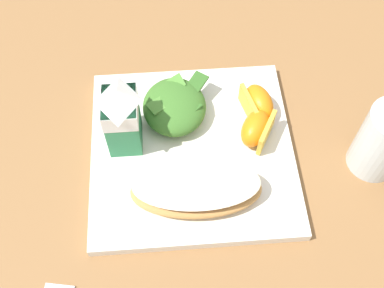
{
  "coord_description": "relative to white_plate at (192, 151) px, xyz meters",
  "views": [
    {
      "loc": [
        -0.34,
        0.03,
        0.58
      ],
      "look_at": [
        0.0,
        0.0,
        0.03
      ],
      "focal_mm": 44.19,
      "sensor_mm": 36.0,
      "label": 1
    }
  ],
  "objects": [
    {
      "name": "ground",
      "position": [
        0.0,
        0.0,
        -0.01
      ],
      "size": [
        3.0,
        3.0,
        0.0
      ],
      "primitive_type": "plane",
      "color": "olive"
    },
    {
      "name": "white_plate",
      "position": [
        0.0,
        0.0,
        0.0
      ],
      "size": [
        0.28,
        0.28,
        0.02
      ],
      "primitive_type": "cube",
      "color": "white",
      "rests_on": "ground"
    },
    {
      "name": "cheesy_pizza_bread",
      "position": [
        -0.07,
        -0.0,
        0.03
      ],
      "size": [
        0.09,
        0.17,
        0.04
      ],
      "color": "tan",
      "rests_on": "white_plate"
    },
    {
      "name": "green_salad_pile",
      "position": [
        0.06,
        0.02,
        0.03
      ],
      "size": [
        0.1,
        0.1,
        0.04
      ],
      "color": "#3D7028",
      "rests_on": "white_plate"
    },
    {
      "name": "milk_carton",
      "position": [
        0.02,
        0.09,
        0.07
      ],
      "size": [
        0.06,
        0.05,
        0.11
      ],
      "color": "#2D8451",
      "rests_on": "white_plate"
    },
    {
      "name": "orange_wedge_front",
      "position": [
        0.01,
        -0.09,
        0.03
      ],
      "size": [
        0.07,
        0.06,
        0.04
      ],
      "color": "orange",
      "rests_on": "white_plate"
    },
    {
      "name": "orange_wedge_middle",
      "position": [
        0.06,
        -0.1,
        0.03
      ],
      "size": [
        0.07,
        0.05,
        0.04
      ],
      "color": "orange",
      "rests_on": "white_plate"
    },
    {
      "name": "drinking_clear_cup",
      "position": [
        -0.03,
        -0.25,
        0.05
      ],
      "size": [
        0.07,
        0.07,
        0.11
      ],
      "primitive_type": "cylinder",
      "color": "silver",
      "rests_on": "ground"
    }
  ]
}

